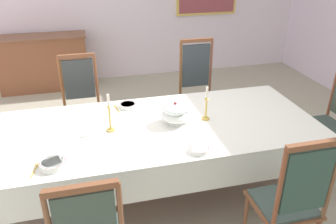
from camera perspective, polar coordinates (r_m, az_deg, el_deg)
name	(u,v)px	position (r m, az deg, el deg)	size (l,w,h in m)	color
ground	(154,175)	(3.74, -2.31, -10.50)	(6.78, 6.16, 0.04)	#A29D88
dining_table	(160,132)	(3.11, -1.39, -3.29)	(2.85, 1.22, 0.75)	brown
tablecloth	(160,131)	(3.11, -1.39, -3.21)	(2.87, 1.24, 0.31)	white
chair_north_a	(82,104)	(4.00, -14.28, 1.35)	(0.44, 0.42, 1.13)	brown
chair_south_b	(290,200)	(2.65, 19.79, -13.71)	(0.44, 0.42, 1.14)	brown
chair_north_b	(198,90)	(4.20, 5.08, 3.74)	(0.44, 0.42, 1.21)	brown
chair_head_east	(330,120)	(3.94, 25.52, -1.26)	(0.42, 0.44, 1.08)	brown
soup_tureen	(175,113)	(3.06, 1.21, -0.17)	(0.26, 0.26, 0.21)	white
candlestick_west	(110,116)	(2.95, -9.75, -0.73)	(0.07, 0.07, 0.35)	gold
candlestick_east	(206,107)	(3.13, 6.42, 0.86)	(0.07, 0.07, 0.32)	gold
bowl_near_left	(53,164)	(2.65, -18.71, -8.20)	(0.20, 0.20, 0.05)	white
bowl_near_right	(128,105)	(3.41, -6.76, 1.14)	(0.17, 0.17, 0.04)	white
bowl_far_left	(199,149)	(2.69, 5.28, -6.22)	(0.16, 0.16, 0.04)	white
spoon_primary	(36,167)	(2.70, -21.22, -8.52)	(0.05, 0.18, 0.01)	gold
spoon_secondary	(116,107)	(3.43, -8.76, 0.84)	(0.04, 0.18, 0.01)	gold
sideboard	(44,63)	(6.04, -20.11, 7.75)	(1.44, 0.48, 0.90)	brown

